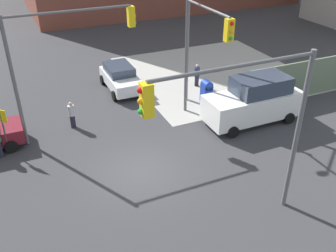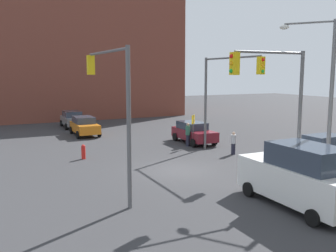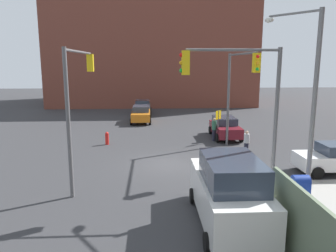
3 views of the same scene
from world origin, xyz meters
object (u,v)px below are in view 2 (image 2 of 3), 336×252
at_px(mailbox_blue, 332,173).
at_px(traffic_signal_se_corner, 110,90).
at_px(traffic_signal_nw_corner, 225,85).
at_px(sedan_white, 321,148).
at_px(sedan_orange, 85,126).
at_px(coupe_maroon, 194,132).
at_px(pedestrian_waiting, 233,143).
at_px(street_lamp_corner, 324,88).
at_px(sedan_gray, 73,119).
at_px(fire_hydrant, 83,151).
at_px(pedestrian_walking_north, 188,134).
at_px(traffic_signal_ne_corner, 275,92).
at_px(van_white_delivery, 300,176).

bearing_deg(mailbox_blue, traffic_signal_se_corner, -113.18).
distance_m(traffic_signal_nw_corner, sedan_white, 7.14).
distance_m(traffic_signal_nw_corner, sedan_orange, 14.19).
xyz_separation_m(traffic_signal_nw_corner, mailbox_blue, (8.28, 0.50, -3.91)).
bearing_deg(sedan_orange, traffic_signal_nw_corner, 28.39).
distance_m(coupe_maroon, pedestrian_waiting, 4.86).
xyz_separation_m(street_lamp_corner, sedan_white, (-2.94, 3.39, -3.86)).
relative_size(sedan_gray, sedan_orange, 0.98).
distance_m(traffic_signal_nw_corner, fire_hydrant, 10.09).
relative_size(traffic_signal_se_corner, pedestrian_walking_north, 3.67).
height_order(coupe_maroon, sedan_orange, same).
height_order(sedan_gray, sedan_orange, same).
height_order(traffic_signal_se_corner, street_lamp_corner, street_lamp_corner).
xyz_separation_m(sedan_white, sedan_orange, (-16.06, -10.97, 0.00)).
bearing_deg(traffic_signal_nw_corner, sedan_orange, -151.61).
height_order(traffic_signal_ne_corner, street_lamp_corner, street_lamp_corner).
height_order(traffic_signal_ne_corner, fire_hydrant, traffic_signal_ne_corner).
bearing_deg(coupe_maroon, fire_hydrant, -78.49).
relative_size(sedan_white, sedan_gray, 1.00).
relative_size(traffic_signal_ne_corner, pedestrian_walking_north, 3.67).
bearing_deg(sedan_orange, coupe_maroon, 43.46).
xyz_separation_m(fire_hydrant, coupe_maroon, (-1.85, 9.08, 0.36)).
relative_size(coupe_maroon, sedan_gray, 1.07).
height_order(mailbox_blue, sedan_white, sedan_white).
distance_m(traffic_signal_se_corner, coupe_maroon, 13.54).
xyz_separation_m(traffic_signal_nw_corner, street_lamp_corner, (6.98, 1.08, 0.02)).
bearing_deg(pedestrian_waiting, sedan_white, -135.62).
bearing_deg(traffic_signal_ne_corner, street_lamp_corner, 81.59).
relative_size(traffic_signal_nw_corner, street_lamp_corner, 0.81).
xyz_separation_m(sedan_gray, van_white_delivery, (26.72, 3.76, 0.44)).
height_order(traffic_signal_se_corner, pedestrian_waiting, traffic_signal_se_corner).
xyz_separation_m(sedan_gray, pedestrian_walking_north, (13.55, 5.76, 0.08)).
bearing_deg(street_lamp_corner, sedan_orange, -158.25).
height_order(van_white_delivery, pedestrian_waiting, van_white_delivery).
xyz_separation_m(coupe_maroon, sedan_orange, (-7.25, -6.87, -0.00)).
bearing_deg(sedan_white, pedestrian_walking_north, -146.30).
relative_size(street_lamp_corner, van_white_delivery, 1.48).
bearing_deg(mailbox_blue, pedestrian_waiting, 178.60).
xyz_separation_m(street_lamp_corner, sedan_gray, (-24.25, -7.54, -3.86)).
height_order(mailbox_blue, sedan_orange, sedan_orange).
bearing_deg(traffic_signal_nw_corner, traffic_signal_se_corner, -64.91).
distance_m(mailbox_blue, fire_hydrant, 14.50).
bearing_deg(coupe_maroon, mailbox_blue, 0.54).
relative_size(mailbox_blue, sedan_orange, 0.34).
relative_size(street_lamp_corner, fire_hydrant, 8.51).
relative_size(traffic_signal_nw_corner, pedestrian_walking_north, 3.67).
distance_m(street_lamp_corner, fire_hydrant, 14.54).
relative_size(pedestrian_waiting, pedestrian_walking_north, 0.87).
bearing_deg(sedan_gray, fire_hydrant, -8.88).
distance_m(traffic_signal_nw_corner, pedestrian_waiting, 3.95).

